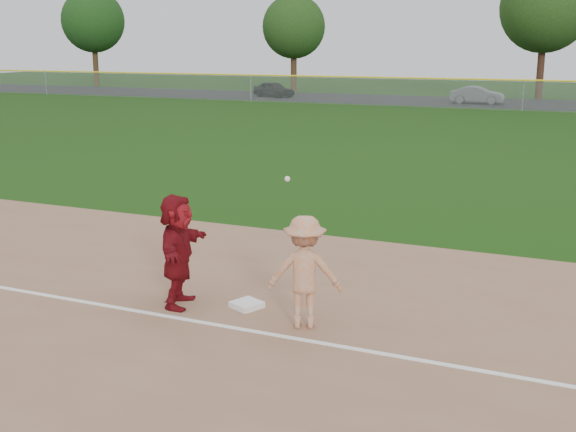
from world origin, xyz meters
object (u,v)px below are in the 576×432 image
at_px(car_mid, 477,95).
at_px(base_runner, 178,250).
at_px(first_base, 247,305).
at_px(car_left, 274,89).

bearing_deg(car_mid, base_runner, -178.22).
bearing_deg(base_runner, car_mid, -12.11).
xyz_separation_m(first_base, car_mid, (-3.58, 44.62, 0.57)).
xyz_separation_m(first_base, car_left, (-20.25, 44.91, 0.57)).
bearing_deg(first_base, car_mid, 94.58).
relative_size(car_left, car_mid, 0.97).
bearing_deg(car_left, base_runner, -138.49).
height_order(first_base, base_runner, base_runner).
bearing_deg(first_base, car_left, 114.26).
relative_size(first_base, car_left, 0.12).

